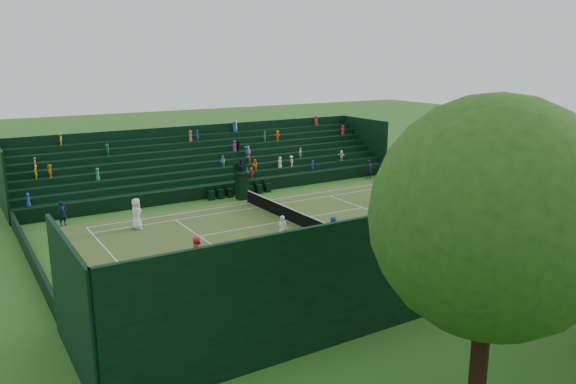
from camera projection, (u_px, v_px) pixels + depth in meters
name	position (u px, v px, depth m)	size (l,w,h in m)	color
ground	(288.00, 221.00, 37.67)	(160.00, 160.00, 0.00)	#326620
court_surface	(288.00, 221.00, 37.67)	(12.97, 26.77, 0.01)	#2E6E24
perimeter_wall_north	(454.00, 186.00, 45.66)	(17.17, 0.20, 1.00)	black
perimeter_wall_south	(31.00, 257.00, 29.44)	(17.17, 0.20, 1.00)	black
perimeter_wall_east	(370.00, 250.00, 30.53)	(0.20, 31.77, 1.00)	black
perimeter_wall_west	(232.00, 189.00, 44.57)	(0.20, 31.77, 1.00)	black
north_grandstand	(427.00, 254.00, 26.83)	(6.60, 32.00, 4.90)	black
south_grandstand	(210.00, 167.00, 47.78)	(6.60, 32.00, 4.90)	black
tennis_net	(288.00, 213.00, 37.54)	(11.67, 0.10, 1.06)	black
umpire_chair	(242.00, 182.00, 43.11)	(1.01, 1.01, 3.17)	black
courtside_chairs	(240.00, 191.00, 44.39)	(0.48, 5.45, 1.03)	black
player_near_west	(136.00, 214.00, 35.68)	(0.99, 0.64, 2.02)	white
player_near_east	(282.00, 229.00, 33.11)	(0.61, 0.40, 1.67)	silver
player_far_west	(386.00, 189.00, 43.19)	(0.76, 0.59, 1.57)	white
player_far_east	(378.00, 211.00, 36.80)	(1.12, 0.65, 1.74)	silver
line_judge_north	(369.00, 169.00, 50.45)	(0.64, 0.42, 1.75)	black
line_judge_south	(62.00, 213.00, 36.45)	(0.60, 0.39, 1.65)	black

